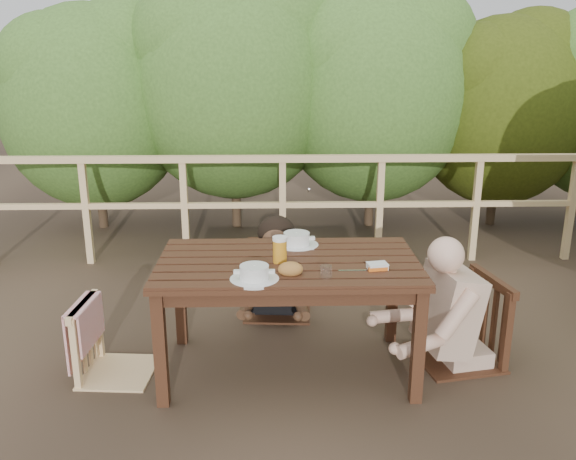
{
  "coord_description": "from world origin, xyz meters",
  "views": [
    {
      "loc": [
        -0.09,
        -3.38,
        1.94
      ],
      "look_at": [
        0.0,
        0.05,
        0.9
      ],
      "focal_mm": 37.6,
      "sensor_mm": 36.0,
      "label": 1
    }
  ],
  "objects_px": {
    "soup_far": "(297,240)",
    "bread_roll": "(290,269)",
    "soup_near": "(254,273)",
    "chair_far": "(278,251)",
    "beer_glass": "(280,250)",
    "woman": "(278,235)",
    "diner_right": "(468,259)",
    "table": "(288,317)",
    "chair_right": "(461,284)",
    "chair_left": "(114,308)",
    "butter_tub": "(377,267)",
    "tumbler": "(326,273)"
  },
  "relations": [
    {
      "from": "woman",
      "to": "chair_far",
      "type": "bearing_deg",
      "value": 93.96
    },
    {
      "from": "chair_far",
      "to": "butter_tub",
      "type": "height_order",
      "value": "chair_far"
    },
    {
      "from": "woman",
      "to": "soup_far",
      "type": "bearing_deg",
      "value": 105.02
    },
    {
      "from": "tumbler",
      "to": "diner_right",
      "type": "bearing_deg",
      "value": 22.82
    },
    {
      "from": "chair_right",
      "to": "soup_far",
      "type": "distance_m",
      "value": 1.07
    },
    {
      "from": "table",
      "to": "chair_right",
      "type": "height_order",
      "value": "chair_right"
    },
    {
      "from": "soup_near",
      "to": "soup_far",
      "type": "height_order",
      "value": "soup_far"
    },
    {
      "from": "soup_near",
      "to": "chair_left",
      "type": "bearing_deg",
      "value": 162.14
    },
    {
      "from": "soup_near",
      "to": "bread_roll",
      "type": "height_order",
      "value": "soup_near"
    },
    {
      "from": "chair_far",
      "to": "beer_glass",
      "type": "relative_size",
      "value": 5.87
    },
    {
      "from": "chair_left",
      "to": "butter_tub",
      "type": "height_order",
      "value": "chair_left"
    },
    {
      "from": "table",
      "to": "chair_right",
      "type": "relative_size",
      "value": 1.49
    },
    {
      "from": "table",
      "to": "beer_glass",
      "type": "height_order",
      "value": "beer_glass"
    },
    {
      "from": "chair_right",
      "to": "beer_glass",
      "type": "distance_m",
      "value": 1.18
    },
    {
      "from": "chair_left",
      "to": "diner_right",
      "type": "height_order",
      "value": "diner_right"
    },
    {
      "from": "beer_glass",
      "to": "soup_near",
      "type": "bearing_deg",
      "value": -118.01
    },
    {
      "from": "diner_right",
      "to": "tumbler",
      "type": "height_order",
      "value": "diner_right"
    },
    {
      "from": "table",
      "to": "soup_far",
      "type": "distance_m",
      "value": 0.5
    },
    {
      "from": "chair_left",
      "to": "butter_tub",
      "type": "bearing_deg",
      "value": -91.13
    },
    {
      "from": "soup_far",
      "to": "chair_far",
      "type": "bearing_deg",
      "value": 101.43
    },
    {
      "from": "woman",
      "to": "soup_far",
      "type": "distance_m",
      "value": 0.63
    },
    {
      "from": "chair_left",
      "to": "chair_right",
      "type": "xyz_separation_m",
      "value": [
        2.13,
        0.12,
        0.08
      ]
    },
    {
      "from": "butter_tub",
      "to": "soup_near",
      "type": "bearing_deg",
      "value": -178.48
    },
    {
      "from": "chair_far",
      "to": "diner_right",
      "type": "relative_size",
      "value": 0.71
    },
    {
      "from": "chair_right",
      "to": "chair_left",
      "type": "bearing_deg",
      "value": -97.7
    },
    {
      "from": "table",
      "to": "tumbler",
      "type": "distance_m",
      "value": 0.53
    },
    {
      "from": "chair_right",
      "to": "tumbler",
      "type": "distance_m",
      "value": 0.99
    },
    {
      "from": "diner_right",
      "to": "woman",
      "type": "bearing_deg",
      "value": 45.16
    },
    {
      "from": "beer_glass",
      "to": "butter_tub",
      "type": "bearing_deg",
      "value": -14.01
    },
    {
      "from": "diner_right",
      "to": "butter_tub",
      "type": "relative_size",
      "value": 11.97
    },
    {
      "from": "soup_near",
      "to": "tumbler",
      "type": "height_order",
      "value": "soup_near"
    },
    {
      "from": "table",
      "to": "beer_glass",
      "type": "distance_m",
      "value": 0.45
    },
    {
      "from": "soup_near",
      "to": "diner_right",
      "type": "bearing_deg",
      "value": 17.06
    },
    {
      "from": "bread_roll",
      "to": "woman",
      "type": "bearing_deg",
      "value": 93.19
    },
    {
      "from": "tumbler",
      "to": "bread_roll",
      "type": "bearing_deg",
      "value": 164.99
    },
    {
      "from": "soup_far",
      "to": "bread_roll",
      "type": "bearing_deg",
      "value": -95.99
    },
    {
      "from": "diner_right",
      "to": "tumbler",
      "type": "xyz_separation_m",
      "value": [
        -0.91,
        -0.38,
        0.07
      ]
    },
    {
      "from": "chair_left",
      "to": "tumbler",
      "type": "xyz_separation_m",
      "value": [
        1.25,
        -0.26,
        0.31
      ]
    },
    {
      "from": "bread_roll",
      "to": "chair_left",
      "type": "bearing_deg",
      "value": 168.88
    },
    {
      "from": "woman",
      "to": "soup_near",
      "type": "xyz_separation_m",
      "value": [
        -0.14,
        -1.18,
        0.16
      ]
    },
    {
      "from": "soup_near",
      "to": "beer_glass",
      "type": "relative_size",
      "value": 1.61
    },
    {
      "from": "woman",
      "to": "soup_near",
      "type": "distance_m",
      "value": 1.2
    },
    {
      "from": "diner_right",
      "to": "chair_far",
      "type": "bearing_deg",
      "value": 45.84
    },
    {
      "from": "woman",
      "to": "diner_right",
      "type": "height_order",
      "value": "diner_right"
    },
    {
      "from": "diner_right",
      "to": "beer_glass",
      "type": "bearing_deg",
      "value": 85.44
    },
    {
      "from": "chair_far",
      "to": "diner_right",
      "type": "bearing_deg",
      "value": -29.16
    },
    {
      "from": "diner_right",
      "to": "bread_roll",
      "type": "height_order",
      "value": "diner_right"
    },
    {
      "from": "chair_right",
      "to": "diner_right",
      "type": "xyz_separation_m",
      "value": [
        0.03,
        0.0,
        0.17
      ]
    },
    {
      "from": "diner_right",
      "to": "soup_near",
      "type": "height_order",
      "value": "diner_right"
    },
    {
      "from": "chair_far",
      "to": "soup_near",
      "type": "bearing_deg",
      "value": -92.76
    }
  ]
}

